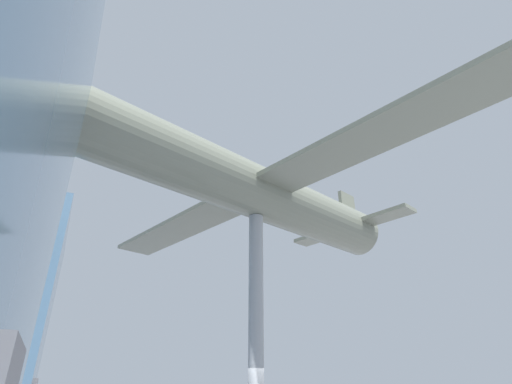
% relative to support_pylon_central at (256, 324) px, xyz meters
% --- Properties ---
extents(support_pylon_central, '(0.51, 0.51, 7.71)m').
position_rel_support_pylon_central_xyz_m(support_pylon_central, '(0.00, 0.00, 0.00)').
color(support_pylon_central, '#999EA3').
rests_on(support_pylon_central, ground_plane).
extents(suspended_airplane, '(19.51, 15.45, 2.96)m').
position_rel_support_pylon_central_xyz_m(suspended_airplane, '(-0.07, 0.24, 4.89)').
color(suspended_airplane, slate).
rests_on(suspended_airplane, support_pylon_central).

